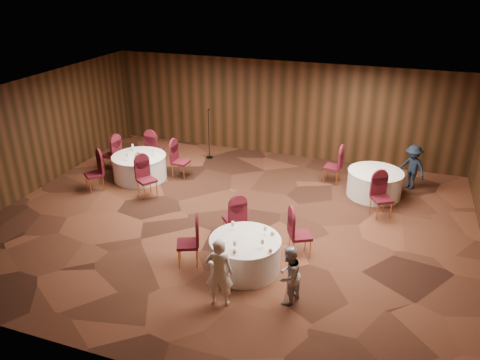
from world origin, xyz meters
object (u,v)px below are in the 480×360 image
(woman_a, at_px, (219,272))
(woman_b, at_px, (288,275))
(mic_stand, at_px, (209,144))
(man_c, at_px, (412,167))
(table_left, at_px, (140,167))
(table_right, at_px, (374,183))
(table_main, at_px, (245,254))

(woman_a, bearing_deg, woman_b, -170.93)
(mic_stand, xyz_separation_m, woman_b, (4.36, -6.45, 0.10))
(mic_stand, bearing_deg, man_c, -2.43)
(table_left, bearing_deg, table_right, 9.62)
(woman_a, height_order, man_c, woman_a)
(mic_stand, relative_size, woman_b, 1.40)
(table_main, height_order, woman_b, woman_b)
(table_right, distance_m, woman_a, 6.32)
(woman_a, height_order, woman_b, woman_a)
(table_right, distance_m, mic_stand, 5.64)
(table_right, height_order, mic_stand, mic_stand)
(table_main, relative_size, mic_stand, 0.89)
(table_left, distance_m, man_c, 8.08)
(table_main, xyz_separation_m, woman_b, (1.12, -0.73, 0.23))
(table_right, bearing_deg, woman_a, -112.23)
(table_right, distance_m, man_c, 1.31)
(table_main, distance_m, woman_a, 1.29)
(table_right, xyz_separation_m, mic_stand, (-5.53, 1.12, 0.13))
(table_right, height_order, man_c, man_c)
(table_left, distance_m, woman_b, 7.06)
(woman_b, xyz_separation_m, man_c, (2.13, 6.17, 0.06))
(table_main, distance_m, table_right, 5.14)
(table_right, distance_m, woman_b, 5.46)
(man_c, bearing_deg, table_right, -101.76)
(table_main, xyz_separation_m, table_right, (2.29, 4.60, 0.00))
(table_left, bearing_deg, table_main, -36.89)
(mic_stand, bearing_deg, table_main, -60.47)
(table_right, bearing_deg, mic_stand, 168.58)
(table_main, relative_size, woman_b, 1.25)
(woman_a, xyz_separation_m, man_c, (3.34, 6.68, -0.06))
(man_c, bearing_deg, woman_b, -72.21)
(woman_a, bearing_deg, man_c, -130.19)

